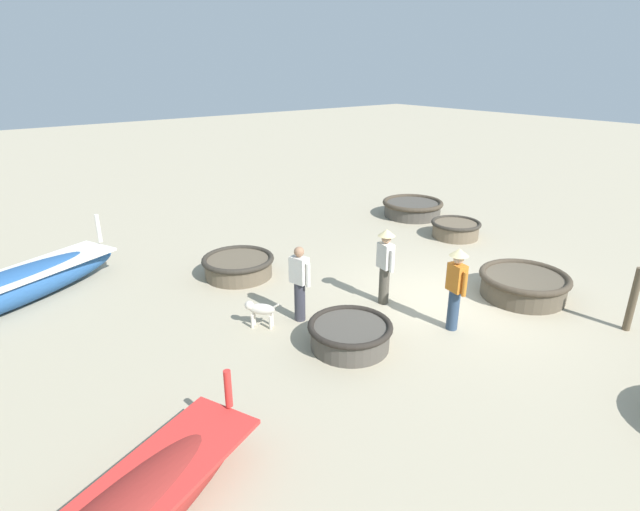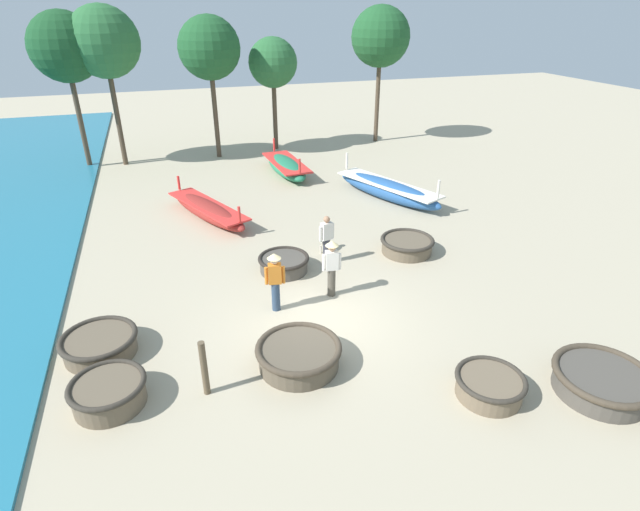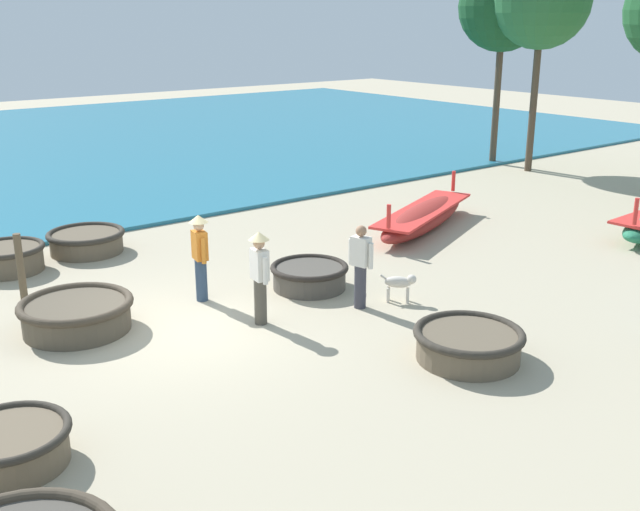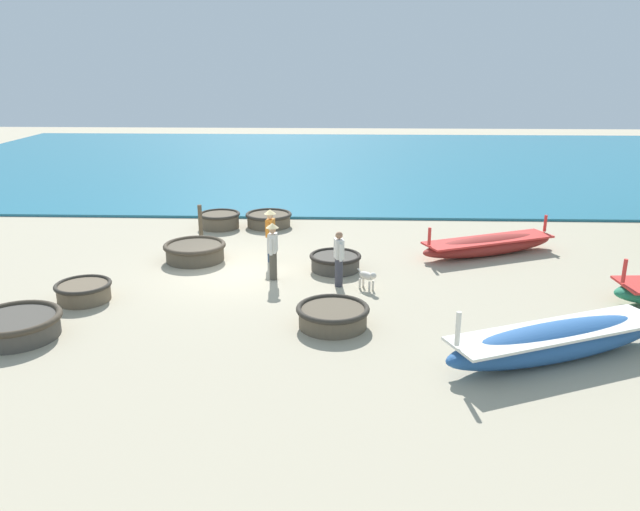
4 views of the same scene
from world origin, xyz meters
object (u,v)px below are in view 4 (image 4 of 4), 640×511
object	(u,v)px
dog	(368,277)
mooring_post_inland	(200,223)
coracle_center	(335,261)
coracle_beside_post	(220,220)
coracle_front_right	(84,291)
coracle_weathered	(195,251)
fisherman_with_hat	(273,247)
fisherman_standing_left	(339,257)
long_boat_red_hull	(557,341)
fisherman_standing_right	(270,232)
long_boat_green_hull	(488,245)
coracle_tilted	(333,315)
coracle_far_right	(16,325)
coracle_front_left	(269,219)

from	to	relation	value
dog	mooring_post_inland	bearing A→B (deg)	-128.80
coracle_center	mooring_post_inland	size ratio (longest dim) A/B	1.19
coracle_center	mooring_post_inland	world-z (taller)	mooring_post_inland
coracle_beside_post	mooring_post_inland	xyz separation A→B (m)	(1.90, -0.28, 0.34)
coracle_front_right	coracle_weathered	world-z (taller)	coracle_weathered
coracle_front_right	fisherman_with_hat	xyz separation A→B (m)	(-1.81, 4.77, 0.69)
coracle_center	fisherman_standing_left	bearing A→B (deg)	4.62
coracle_front_right	long_boat_red_hull	size ratio (longest dim) A/B	0.27
mooring_post_inland	fisherman_standing_right	bearing A→B (deg)	51.46
long_boat_red_hull	long_boat_green_hull	size ratio (longest dim) A/B	1.12
coracle_tilted	coracle_far_right	size ratio (longest dim) A/B	0.86
coracle_beside_post	fisherman_with_hat	distance (m)	6.27
coracle_center	long_boat_green_hull	xyz separation A→B (m)	(-1.70, 4.89, 0.06)
dog	coracle_far_right	bearing A→B (deg)	-67.35
long_boat_green_hull	mooring_post_inland	world-z (taller)	mooring_post_inland
long_boat_green_hull	dog	xyz separation A→B (m)	(3.34, -3.99, 0.05)
coracle_center	long_boat_red_hull	world-z (taller)	long_boat_red_hull
coracle_center	fisherman_standing_left	distance (m)	1.52
dog	fisherman_standing_left	bearing A→B (deg)	-107.23
coracle_tilted	fisherman_standing_right	world-z (taller)	fisherman_standing_right
coracle_far_right	fisherman_standing_left	size ratio (longest dim) A/B	1.29
coracle_center	fisherman_with_hat	xyz separation A→B (m)	(0.92, -1.76, 0.69)
coracle_front_left	dog	distance (m)	7.52
long_boat_red_hull	fisherman_standing_right	size ratio (longest dim) A/B	3.21
coracle_front_left	long_boat_green_hull	bearing A→B (deg)	65.98
coracle_far_right	fisherman_standing_right	bearing A→B (deg)	138.05
coracle_front_right	long_boat_green_hull	size ratio (longest dim) A/B	0.30
coracle_weathered	long_boat_green_hull	distance (m)	9.35
coracle_beside_post	coracle_front_right	bearing A→B (deg)	-15.99
coracle_center	mooring_post_inland	bearing A→B (deg)	-121.26
coracle_center	fisherman_with_hat	distance (m)	2.10
coracle_beside_post	fisherman_with_hat	xyz separation A→B (m)	(5.65, 2.63, 0.65)
coracle_front_right	coracle_front_left	world-z (taller)	coracle_front_left
coracle_far_right	long_boat_red_hull	xyz separation A→B (m)	(0.61, 11.87, 0.11)
fisherman_standing_right	dog	bearing A→B (deg)	50.97
coracle_front_right	coracle_weathered	xyz separation A→B (m)	(-3.49, 2.12, 0.04)
coracle_tilted	long_boat_green_hull	size ratio (longest dim) A/B	0.36
coracle_tilted	coracle_weathered	bearing A→B (deg)	-137.99
mooring_post_inland	coracle_far_right	bearing A→B (deg)	-17.59
fisherman_with_hat	coracle_tilted	bearing A→B (deg)	28.74
coracle_front_right	coracle_far_right	bearing A→B (deg)	-15.36
coracle_far_right	mooring_post_inland	world-z (taller)	mooring_post_inland
coracle_tilted	coracle_center	bearing A→B (deg)	179.95
long_boat_green_hull	long_boat_red_hull	bearing A→B (deg)	-1.38
long_boat_red_hull	fisherman_standing_left	distance (m)	6.26
coracle_far_right	coracle_weathered	xyz separation A→B (m)	(-5.77, 2.75, 0.01)
coracle_far_right	fisherman_standing_left	bearing A→B (deg)	116.39
fisherman_standing_right	coracle_tilted	bearing A→B (deg)	22.54
long_boat_red_hull	fisherman_standing_left	size ratio (longest dim) A/B	3.41
coracle_center	coracle_beside_post	xyz separation A→B (m)	(-4.74, -4.39, 0.04)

